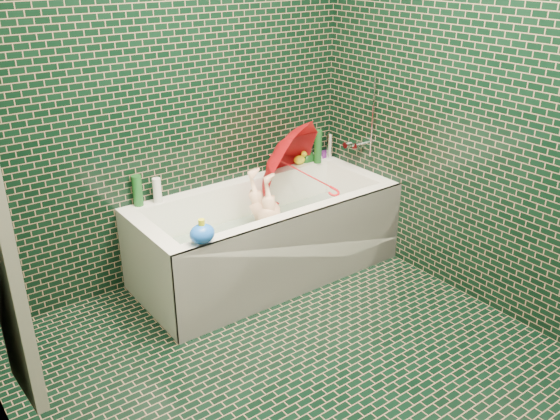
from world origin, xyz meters
TOP-DOWN VIEW (x-y plane):
  - floor at (0.00, 0.00)m, footprint 2.80×2.80m
  - wall_back at (0.00, 1.40)m, footprint 2.80×0.00m
  - wall_right at (1.30, 0.00)m, footprint 0.00×2.80m
  - bathtub at (0.45, 1.01)m, footprint 1.70×0.75m
  - bath_mat at (0.45, 1.02)m, footprint 1.35×0.47m
  - water at (0.45, 1.02)m, footprint 1.48×0.53m
  - towel at (-1.24, 0.24)m, footprint 0.08×0.44m
  - faucet at (1.26, 1.02)m, footprint 0.18×0.19m
  - child at (0.49, 1.04)m, footprint 0.83×0.35m
  - umbrella at (0.84, 1.11)m, footprint 0.87×1.01m
  - soap_bottle_a at (1.15, 1.35)m, footprint 0.12×0.12m
  - soap_bottle_b at (1.25, 1.35)m, footprint 0.10×0.10m
  - soap_bottle_c at (1.09, 1.34)m, footprint 0.15×0.15m
  - bottle_right_tall at (1.12, 1.31)m, footprint 0.07×0.07m
  - bottle_right_pump at (1.25, 1.33)m, footprint 0.06×0.06m
  - bottle_left_tall at (-0.26, 1.36)m, footprint 0.07×0.07m
  - bottle_left_short at (-0.14, 1.34)m, footprint 0.06×0.06m
  - rubber_duck at (1.00, 1.36)m, footprint 0.12×0.09m
  - bath_toy at (-0.20, 0.69)m, footprint 0.16×0.14m

SIDE VIEW (x-z plane):
  - floor at x=0.00m, z-range 0.00..0.00m
  - bath_mat at x=0.45m, z-range 0.15..0.16m
  - bathtub at x=0.45m, z-range -0.06..0.49m
  - water at x=0.45m, z-range 0.30..0.30m
  - child at x=0.49m, z-range 0.15..0.47m
  - soap_bottle_a at x=1.15m, z-range 0.42..0.68m
  - soap_bottle_b at x=1.25m, z-range 0.45..0.65m
  - soap_bottle_c at x=1.09m, z-range 0.46..0.64m
  - umbrella at x=0.84m, z-range 0.16..1.01m
  - rubber_duck at x=1.00m, z-range 0.55..0.64m
  - bath_toy at x=-0.20m, z-range 0.54..0.68m
  - bottle_left_short at x=-0.14m, z-range 0.55..0.71m
  - bottle_left_tall at x=-0.26m, z-range 0.55..0.74m
  - bottle_right_pump at x=1.25m, z-range 0.55..0.75m
  - bottle_right_tall at x=1.12m, z-range 0.55..0.79m
  - faucet at x=1.26m, z-range 0.50..1.05m
  - towel at x=-1.24m, z-range 0.47..1.59m
  - wall_back at x=0.00m, z-range -0.15..2.65m
  - wall_right at x=1.30m, z-range -0.15..2.65m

